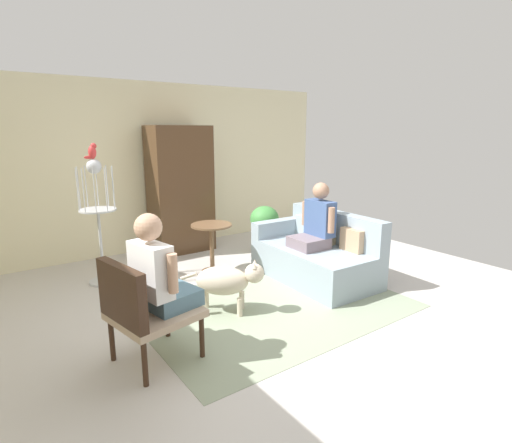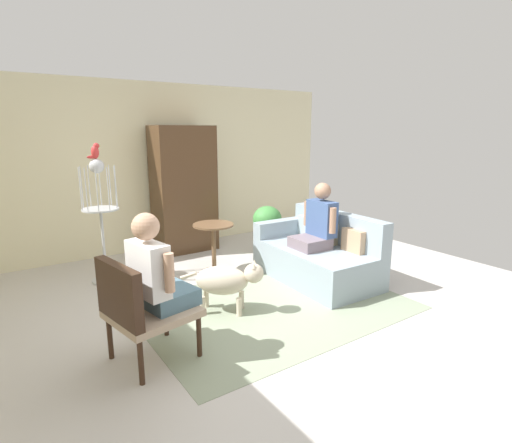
{
  "view_description": "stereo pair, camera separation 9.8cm",
  "coord_description": "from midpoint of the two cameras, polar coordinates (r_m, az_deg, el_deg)",
  "views": [
    {
      "loc": [
        -2.37,
        -3.16,
        1.9
      ],
      "look_at": [
        0.04,
        0.23,
        0.94
      ],
      "focal_mm": 28.03,
      "sensor_mm": 36.0,
      "label": 1
    },
    {
      "loc": [
        -2.29,
        -3.22,
        1.9
      ],
      "look_at": [
        0.04,
        0.23,
        0.94
      ],
      "focal_mm": 28.03,
      "sensor_mm": 36.0,
      "label": 2
    }
  ],
  "objects": [
    {
      "name": "ground_plane",
      "position": [
        4.39,
        1.88,
        -12.75
      ],
      "size": [
        7.09,
        7.09,
        0.0
      ],
      "primitive_type": "plane",
      "color": "beige"
    },
    {
      "name": "back_wall",
      "position": [
        6.66,
        -13.58,
        7.5
      ],
      "size": [
        6.44,
        0.12,
        2.62
      ],
      "primitive_type": "cube",
      "color": "beige",
      "rests_on": "ground"
    },
    {
      "name": "area_rug",
      "position": [
        4.53,
        3.07,
        -11.86
      ],
      "size": [
        2.83,
        2.06,
        0.01
      ],
      "primitive_type": "cube",
      "color": "gray",
      "rests_on": "ground"
    },
    {
      "name": "couch",
      "position": [
        5.29,
        9.37,
        -4.77
      ],
      "size": [
        0.97,
        1.64,
        0.85
      ],
      "color": "#8EA0AD",
      "rests_on": "ground"
    },
    {
      "name": "armchair",
      "position": [
        3.41,
        -15.67,
        -11.51
      ],
      "size": [
        0.75,
        0.72,
        0.91
      ],
      "color": "#382316",
      "rests_on": "ground"
    },
    {
      "name": "person_on_couch",
      "position": [
        5.12,
        9.34,
        -0.22
      ],
      "size": [
        0.5,
        0.57,
        0.82
      ],
      "color": "slate"
    },
    {
      "name": "person_on_armchair",
      "position": [
        3.4,
        -13.41,
        -7.02
      ],
      "size": [
        0.54,
        0.56,
        0.83
      ],
      "color": "slate"
    },
    {
      "name": "round_end_table",
      "position": [
        5.4,
        -5.55,
        -2.57
      ],
      "size": [
        0.54,
        0.54,
        0.68
      ],
      "color": "brown",
      "rests_on": "ground"
    },
    {
      "name": "dog",
      "position": [
        4.26,
        -3.61,
        -8.35
      ],
      "size": [
        0.72,
        0.62,
        0.58
      ],
      "color": "beige",
      "rests_on": "ground"
    },
    {
      "name": "bird_cage_stand",
      "position": [
        5.3,
        -20.76,
        0.89
      ],
      "size": [
        0.44,
        0.44,
        1.56
      ],
      "color": "silver",
      "rests_on": "ground"
    },
    {
      "name": "parrot",
      "position": [
        5.2,
        -21.48,
        9.31
      ],
      "size": [
        0.17,
        0.1,
        0.19
      ],
      "color": "red",
      "rests_on": "bird_cage_stand"
    },
    {
      "name": "potted_plant",
      "position": [
        6.06,
        2.07,
        -0.6
      ],
      "size": [
        0.44,
        0.44,
        0.79
      ],
      "color": "#4C5156",
      "rests_on": "ground"
    },
    {
      "name": "armoire_cabinet",
      "position": [
        6.42,
        -9.84,
        4.54
      ],
      "size": [
        0.93,
        0.56,
        1.97
      ],
      "primitive_type": "cube",
      "color": "#4C331E",
      "rests_on": "ground"
    }
  ]
}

